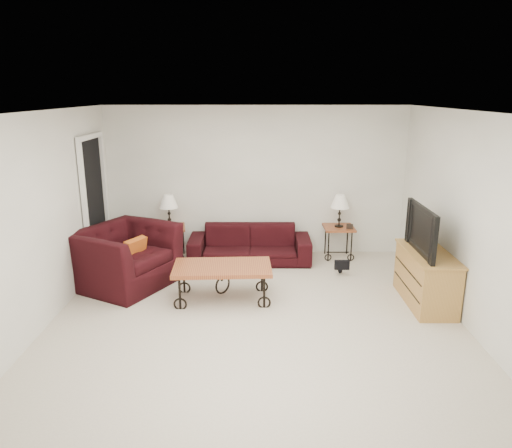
{
  "coord_description": "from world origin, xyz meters",
  "views": [
    {
      "loc": [
        0.02,
        -5.47,
        2.71
      ],
      "look_at": [
        0.0,
        0.7,
        1.0
      ],
      "focal_mm": 33.61,
      "sensor_mm": 36.0,
      "label": 1
    }
  ],
  "objects_px": {
    "lamp_right": "(340,211)",
    "coffee_table": "(223,283)",
    "lamp_left": "(169,211)",
    "sofa": "(250,244)",
    "armchair": "(125,257)",
    "side_table_right": "(338,242)",
    "television": "(429,230)",
    "backpack": "(341,260)",
    "side_table_left": "(171,242)",
    "tv_stand": "(426,278)"
  },
  "relations": [
    {
      "from": "side_table_left",
      "to": "armchair",
      "type": "bearing_deg",
      "value": -110.01
    },
    {
      "from": "tv_stand",
      "to": "television",
      "type": "bearing_deg",
      "value": 180.0
    },
    {
      "from": "backpack",
      "to": "side_table_right",
      "type": "bearing_deg",
      "value": 104.64
    },
    {
      "from": "lamp_left",
      "to": "coffee_table",
      "type": "distance_m",
      "value": 2.06
    },
    {
      "from": "lamp_right",
      "to": "tv_stand",
      "type": "relative_size",
      "value": 0.46
    },
    {
      "from": "sofa",
      "to": "armchair",
      "type": "height_order",
      "value": "armchair"
    },
    {
      "from": "sofa",
      "to": "tv_stand",
      "type": "relative_size",
      "value": 1.68
    },
    {
      "from": "side_table_right",
      "to": "lamp_right",
      "type": "xyz_separation_m",
      "value": [
        0.0,
        0.0,
        0.54
      ]
    },
    {
      "from": "tv_stand",
      "to": "television",
      "type": "height_order",
      "value": "television"
    },
    {
      "from": "side_table_left",
      "to": "armchair",
      "type": "distance_m",
      "value": 1.28
    },
    {
      "from": "lamp_left",
      "to": "coffee_table",
      "type": "bearing_deg",
      "value": -59.85
    },
    {
      "from": "coffee_table",
      "to": "armchair",
      "type": "distance_m",
      "value": 1.53
    },
    {
      "from": "side_table_right",
      "to": "backpack",
      "type": "height_order",
      "value": "side_table_right"
    },
    {
      "from": "side_table_left",
      "to": "side_table_right",
      "type": "xyz_separation_m",
      "value": [
        2.82,
        0.0,
        -0.0
      ]
    },
    {
      "from": "sofa",
      "to": "lamp_right",
      "type": "bearing_deg",
      "value": 6.92
    },
    {
      "from": "sofa",
      "to": "backpack",
      "type": "relative_size",
      "value": 4.46
    },
    {
      "from": "sofa",
      "to": "side_table_left",
      "type": "xyz_separation_m",
      "value": [
        -1.33,
        0.18,
        -0.02
      ]
    },
    {
      "from": "side_table_left",
      "to": "lamp_left",
      "type": "xyz_separation_m",
      "value": [
        0.0,
        0.0,
        0.54
      ]
    },
    {
      "from": "coffee_table",
      "to": "backpack",
      "type": "xyz_separation_m",
      "value": [
        1.74,
        0.97,
        -0.02
      ]
    },
    {
      "from": "lamp_right",
      "to": "coffee_table",
      "type": "xyz_separation_m",
      "value": [
        -1.82,
        -1.71,
        -0.57
      ]
    },
    {
      "from": "sofa",
      "to": "tv_stand",
      "type": "xyz_separation_m",
      "value": [
        2.34,
        -1.63,
        0.06
      ]
    },
    {
      "from": "lamp_right",
      "to": "tv_stand",
      "type": "bearing_deg",
      "value": -64.69
    },
    {
      "from": "sofa",
      "to": "side_table_left",
      "type": "distance_m",
      "value": 1.35
    },
    {
      "from": "lamp_right",
      "to": "armchair",
      "type": "xyz_separation_m",
      "value": [
        -3.25,
        -1.19,
        -0.39
      ]
    },
    {
      "from": "lamp_left",
      "to": "lamp_right",
      "type": "bearing_deg",
      "value": 0.0
    },
    {
      "from": "side_table_right",
      "to": "television",
      "type": "relative_size",
      "value": 0.51
    },
    {
      "from": "armchair",
      "to": "tv_stand",
      "type": "xyz_separation_m",
      "value": [
        4.11,
        -0.61,
        -0.07
      ]
    },
    {
      "from": "lamp_right",
      "to": "backpack",
      "type": "bearing_deg",
      "value": -96.0
    },
    {
      "from": "lamp_right",
      "to": "backpack",
      "type": "distance_m",
      "value": 0.95
    },
    {
      "from": "coffee_table",
      "to": "side_table_left",
      "type": "bearing_deg",
      "value": 120.15
    },
    {
      "from": "armchair",
      "to": "backpack",
      "type": "distance_m",
      "value": 3.21
    },
    {
      "from": "armchair",
      "to": "tv_stand",
      "type": "distance_m",
      "value": 4.15
    },
    {
      "from": "lamp_left",
      "to": "armchair",
      "type": "bearing_deg",
      "value": -110.01
    },
    {
      "from": "lamp_left",
      "to": "coffee_table",
      "type": "height_order",
      "value": "lamp_left"
    },
    {
      "from": "side_table_left",
      "to": "side_table_right",
      "type": "distance_m",
      "value": 2.82
    },
    {
      "from": "side_table_left",
      "to": "lamp_left",
      "type": "height_order",
      "value": "lamp_left"
    },
    {
      "from": "tv_stand",
      "to": "side_table_right",
      "type": "bearing_deg",
      "value": 115.31
    },
    {
      "from": "coffee_table",
      "to": "armchair",
      "type": "xyz_separation_m",
      "value": [
        -1.43,
        0.52,
        0.18
      ]
    },
    {
      "from": "lamp_left",
      "to": "armchair",
      "type": "height_order",
      "value": "lamp_left"
    },
    {
      "from": "lamp_left",
      "to": "television",
      "type": "height_order",
      "value": "television"
    },
    {
      "from": "backpack",
      "to": "sofa",
      "type": "bearing_deg",
      "value": 178.86
    },
    {
      "from": "tv_stand",
      "to": "backpack",
      "type": "height_order",
      "value": "tv_stand"
    },
    {
      "from": "armchair",
      "to": "side_table_right",
      "type": "bearing_deg",
      "value": -41.45
    },
    {
      "from": "lamp_right",
      "to": "armchair",
      "type": "height_order",
      "value": "lamp_right"
    },
    {
      "from": "lamp_left",
      "to": "lamp_right",
      "type": "xyz_separation_m",
      "value": [
        2.82,
        0.0,
        -0.0
      ]
    },
    {
      "from": "armchair",
      "to": "side_table_left",
      "type": "bearing_deg",
      "value": 8.42
    },
    {
      "from": "side_table_left",
      "to": "backpack",
      "type": "xyz_separation_m",
      "value": [
        2.74,
        -0.74,
        -0.05
      ]
    },
    {
      "from": "side_table_left",
      "to": "backpack",
      "type": "relative_size",
      "value": 1.22
    },
    {
      "from": "side_table_left",
      "to": "coffee_table",
      "type": "xyz_separation_m",
      "value": [
        1.0,
        -1.71,
        -0.03
      ]
    },
    {
      "from": "coffee_table",
      "to": "lamp_right",
      "type": "bearing_deg",
      "value": 43.23
    }
  ]
}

